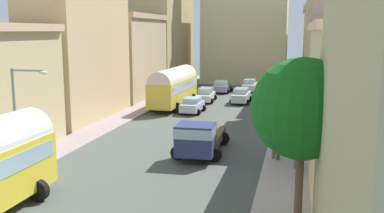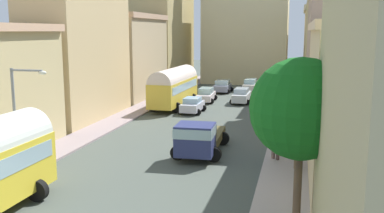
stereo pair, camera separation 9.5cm
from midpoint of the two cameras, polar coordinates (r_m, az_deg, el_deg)
name	(u,v)px [view 1 (the left image)]	position (r m, az deg, el deg)	size (l,w,h in m)	color
ground_plane	(207,117)	(39.30, 1.94, -1.43)	(154.00, 154.00, 0.00)	#49514A
sidewalk_left	(132,113)	(41.32, -7.96, -0.86)	(2.50, 70.00, 0.14)	gray
sidewalk_right	(290,120)	(38.52, 12.56, -1.79)	(2.50, 70.00, 0.14)	#B4A6A2
building_left_2	(78,53)	(39.42, -14.70, 6.81)	(5.18, 11.88, 11.58)	tan
building_left_3	(135,56)	(50.87, -7.55, 6.53)	(4.43, 11.88, 9.57)	tan
building_left_4	(164,37)	(63.77, -3.74, 8.99)	(5.30, 14.28, 13.52)	tan
building_right_1	(350,99)	(24.86, 19.88, 0.93)	(4.46, 14.67, 8.12)	beige
building_right_2	(340,52)	(38.72, 18.64, 6.78)	(5.69, 12.40, 11.86)	tan
building_right_3	(326,49)	(53.31, 17.06, 7.23)	(4.79, 14.98, 11.30)	tan
building_right_4	(321,45)	(67.33, 16.50, 7.69)	(5.63, 11.95, 11.18)	tan
distant_church	(245,34)	(66.08, 6.90, 9.43)	(12.17, 7.64, 20.91)	beige
parked_bus_1	(174,86)	(44.35, -2.47, 2.74)	(3.43, 9.73, 4.00)	gold
cargo_truck_0	(200,137)	(27.12, 0.90, -3.95)	(3.26, 6.78, 2.27)	navy
car_0	(241,96)	(47.35, 6.38, 1.43)	(2.21, 4.33, 1.60)	silver
car_1	(250,85)	(56.27, 7.50, 2.74)	(2.18, 4.05, 1.61)	silver
car_2	(192,105)	(41.31, -0.04, 0.18)	(2.24, 3.66, 1.47)	silver
car_3	(206,95)	(47.79, 1.75, 1.52)	(2.27, 4.44, 1.54)	silver
car_4	(222,86)	(55.13, 3.88, 2.63)	(2.44, 3.68, 1.56)	gray
pedestrian_0	(290,126)	(31.97, 12.63, -2.50)	(0.44, 0.44, 1.69)	#564F46
pedestrian_1	(278,144)	(26.33, 11.11, -4.88)	(0.38, 0.38, 1.84)	brown
pedestrian_2	(274,144)	(26.57, 10.54, -4.88)	(0.41, 0.41, 1.75)	#7A6059
pedestrian_4	(292,134)	(29.47, 12.81, -3.49)	(0.38, 0.38, 1.76)	#7C6061
streetlamp_near	(20,112)	(24.28, -21.62, -0.62)	(2.07, 0.28, 5.80)	gray
roadside_tree_0	(302,109)	(15.69, 14.02, -0.35)	(3.61, 3.61, 6.81)	brown
roadside_tree_1	(300,105)	(24.36, 13.78, 0.20)	(3.18, 3.18, 5.33)	brown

